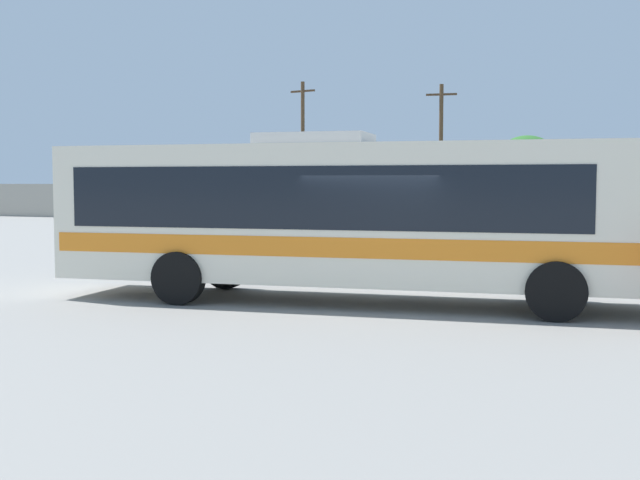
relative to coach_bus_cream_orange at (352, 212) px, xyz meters
name	(u,v)px	position (x,y,z in m)	size (l,w,h in m)	color
ground_plane	(483,260)	(0.75, 9.74, -1.79)	(300.00, 300.00, 0.00)	gray
perimeter_wall	(553,206)	(0.75, 29.44, -0.64)	(80.00, 0.30, 2.31)	#9E998C
coach_bus_cream_orange	(352,212)	(0.00, 0.00, 0.00)	(12.32, 3.94, 3.34)	silver
parked_car_leftmost_maroon	(322,212)	(-11.23, 26.06, -1.02)	(4.26, 2.14, 1.45)	maroon
parked_car_second_silver	(440,213)	(-4.56, 25.85, -0.98)	(4.50, 2.26, 1.55)	#B7BABF
parked_car_third_red	(556,215)	(1.21, 26.72, -1.03)	(4.26, 2.20, 1.44)	red
utility_pole_near	(441,151)	(-5.93, 31.60, 2.47)	(1.80, 0.37, 8.16)	#4C3823
utility_pole_far	(303,148)	(-15.16, 32.38, 2.81)	(1.79, 0.43, 8.83)	#4C3823
roadside_tree_left	(368,162)	(-11.57, 34.88, 1.93)	(3.32, 3.32, 5.15)	brown
roadside_tree_midleft	(527,163)	(-0.94, 31.47, 1.71)	(3.63, 3.63, 5.05)	brown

